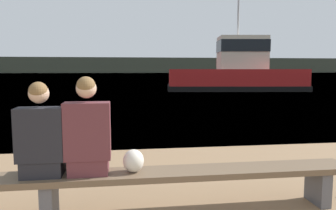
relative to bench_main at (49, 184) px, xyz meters
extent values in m
plane|color=teal|center=(0.83, 122.73, -0.36)|extent=(240.00, 240.00, 0.00)
cube|color=#424738|center=(0.83, 138.76, 2.81)|extent=(600.00, 12.00, 6.34)
cube|color=brown|center=(0.00, 0.00, 0.05)|extent=(6.34, 0.40, 0.06)
cube|color=#515156|center=(2.87, 0.00, -0.17)|extent=(0.12, 0.34, 0.38)
cube|color=#515156|center=(0.00, 0.00, -0.17)|extent=(0.12, 0.34, 0.38)
cube|color=black|center=(-0.05, 0.07, 0.16)|extent=(0.38, 0.38, 0.16)
cube|color=black|center=(-0.05, -0.02, 0.50)|extent=(0.44, 0.22, 0.52)
sphere|color=tan|center=(-0.05, -0.02, 0.89)|extent=(0.19, 0.19, 0.19)
sphere|color=brown|center=(-0.05, -0.03, 0.92)|extent=(0.18, 0.18, 0.18)
cube|color=#56282D|center=(0.39, 0.07, 0.16)|extent=(0.38, 0.38, 0.16)
cube|color=#56282D|center=(0.39, -0.02, 0.52)|extent=(0.44, 0.22, 0.56)
sphere|color=tan|center=(0.39, -0.02, 0.94)|extent=(0.20, 0.20, 0.20)
sphere|color=brown|center=(0.39, -0.03, 0.97)|extent=(0.18, 0.18, 0.18)
ellipsoid|color=beige|center=(0.83, 0.00, 0.20)|extent=(0.21, 0.20, 0.23)
cube|color=#A81919|center=(8.67, 19.09, 0.38)|extent=(9.69, 4.69, 1.49)
cube|color=black|center=(8.67, 19.09, -0.18)|extent=(9.90, 4.86, 0.36)
cube|color=beige|center=(9.13, 19.03, 2.26)|extent=(3.51, 2.51, 2.28)
cube|color=black|center=(9.13, 19.03, 2.72)|extent=(3.58, 2.58, 0.82)
cylinder|color=#B2B2B7|center=(8.81, 19.07, 5.14)|extent=(0.14, 0.14, 3.47)
camera|label=1|loc=(0.73, -3.25, 1.12)|focal=35.00mm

